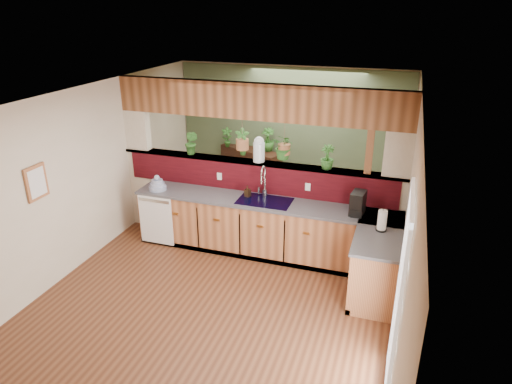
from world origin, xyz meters
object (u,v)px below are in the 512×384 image
(paper_towel, at_px, (382,221))
(glass_jar, at_px, (259,149))
(faucet, at_px, (264,180))
(coffee_maker, at_px, (358,204))
(dish_stack, at_px, (157,185))
(soap_dispenser, at_px, (248,191))
(shelving_console, at_px, (251,170))

(paper_towel, height_order, glass_jar, glass_jar)
(faucet, bearing_deg, coffee_maker, -7.08)
(faucet, relative_size, glass_jar, 1.29)
(faucet, height_order, dish_stack, faucet)
(dish_stack, height_order, paper_towel, paper_towel)
(paper_towel, bearing_deg, soap_dispenser, 165.85)
(shelving_console, bearing_deg, coffee_maker, -20.28)
(soap_dispenser, xyz_separation_m, coffee_maker, (1.69, -0.11, 0.06))
(faucet, relative_size, soap_dispenser, 2.88)
(dish_stack, xyz_separation_m, shelving_console, (0.77, 2.38, -0.48))
(faucet, xyz_separation_m, glass_jar, (-0.15, 0.22, 0.41))
(paper_towel, bearing_deg, faucet, 162.08)
(soap_dispenser, xyz_separation_m, paper_towel, (2.05, -0.52, 0.05))
(glass_jar, relative_size, shelving_console, 0.29)
(dish_stack, height_order, glass_jar, glass_jar)
(paper_towel, bearing_deg, shelving_console, 135.47)
(faucet, bearing_deg, shelving_console, 113.86)
(coffee_maker, bearing_deg, shelving_console, 143.44)
(soap_dispenser, distance_m, glass_jar, 0.67)
(coffee_maker, height_order, glass_jar, glass_jar)
(soap_dispenser, bearing_deg, dish_stack, -172.90)
(dish_stack, height_order, coffee_maker, coffee_maker)
(coffee_maker, distance_m, glass_jar, 1.74)
(dish_stack, xyz_separation_m, soap_dispenser, (1.47, 0.18, 0.01))
(faucet, bearing_deg, dish_stack, -171.59)
(dish_stack, relative_size, shelving_console, 0.21)
(coffee_maker, relative_size, paper_towel, 1.10)
(soap_dispenser, xyz_separation_m, shelving_console, (-0.70, 2.19, -0.49))
(dish_stack, bearing_deg, shelving_console, 72.06)
(soap_dispenser, distance_m, shelving_console, 2.35)
(dish_stack, distance_m, shelving_console, 2.54)
(dish_stack, bearing_deg, coffee_maker, 1.31)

